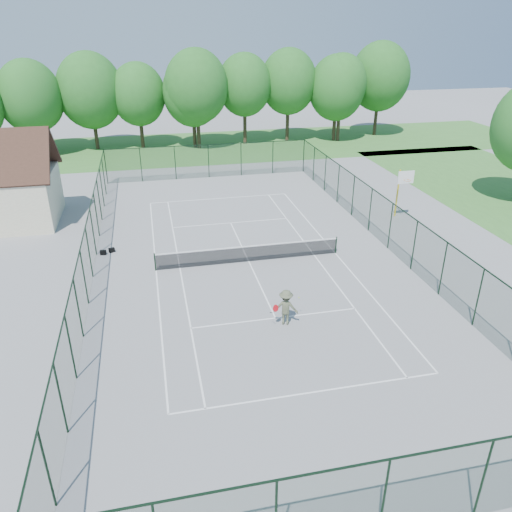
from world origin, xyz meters
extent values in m
plane|color=gray|center=(0.00, 0.00, 0.00)|extent=(140.00, 140.00, 0.00)
cube|color=#458336|center=(0.00, 30.00, 0.01)|extent=(80.00, 16.00, 0.01)
cube|color=white|center=(0.00, 11.88, 0.00)|extent=(10.97, 0.08, 0.01)
cube|color=white|center=(0.00, -11.88, 0.00)|extent=(10.97, 0.08, 0.01)
cube|color=white|center=(0.00, 6.40, 0.00)|extent=(8.23, 0.08, 0.01)
cube|color=white|center=(0.00, -6.40, 0.00)|extent=(8.23, 0.08, 0.01)
cube|color=white|center=(5.49, 0.00, 0.00)|extent=(0.08, 23.77, 0.01)
cube|color=white|center=(-5.49, 0.00, 0.00)|extent=(0.08, 23.77, 0.01)
cube|color=white|center=(4.12, 0.00, 0.00)|extent=(0.08, 23.77, 0.01)
cube|color=white|center=(-4.12, 0.00, 0.00)|extent=(0.08, 23.77, 0.01)
cube|color=white|center=(0.00, 0.00, 0.00)|extent=(0.08, 12.80, 0.01)
cylinder|color=black|center=(-5.50, 0.00, 0.55)|extent=(0.08, 0.08, 1.10)
cylinder|color=black|center=(5.50, 0.00, 0.55)|extent=(0.08, 0.08, 1.10)
cube|color=black|center=(0.00, 0.00, 0.50)|extent=(11.00, 0.02, 0.96)
cube|color=white|center=(0.00, 0.00, 1.00)|extent=(11.00, 0.05, 0.07)
cube|color=#1C3A25|center=(0.00, 18.00, 1.50)|extent=(18.00, 0.02, 3.00)
cube|color=#1C3A25|center=(0.00, -18.00, 1.50)|extent=(18.00, 0.02, 3.00)
cube|color=#1C3A25|center=(9.00, 0.00, 1.50)|extent=(0.02, 36.00, 3.00)
cube|color=#1C3A25|center=(-9.00, 0.00, 1.50)|extent=(0.02, 36.00, 3.00)
cube|color=black|center=(0.00, 18.00, 3.00)|extent=(18.00, 0.05, 0.05)
cube|color=black|center=(0.00, -18.00, 3.00)|extent=(18.00, 0.05, 0.05)
cube|color=black|center=(9.00, 0.00, 3.00)|extent=(0.05, 36.00, 0.05)
cube|color=black|center=(-9.00, 0.00, 3.00)|extent=(0.05, 36.00, 0.05)
cylinder|color=#3C2D20|center=(-16.50, 30.00, 2.10)|extent=(0.40, 0.40, 4.20)
ellipsoid|color=#2C7529|center=(-16.50, 30.00, 6.00)|extent=(6.40, 6.40, 7.40)
cylinder|color=#3C2D20|center=(0.00, 30.00, 2.10)|extent=(0.40, 0.40, 4.20)
ellipsoid|color=#2C7529|center=(0.00, 30.00, 6.00)|extent=(6.40, 6.40, 7.40)
cylinder|color=#3C2D20|center=(16.50, 30.00, 2.10)|extent=(0.40, 0.40, 4.20)
ellipsoid|color=#2C7529|center=(16.50, 30.00, 6.00)|extent=(6.40, 6.40, 7.40)
cylinder|color=gold|center=(12.07, 5.18, 1.75)|extent=(0.12, 0.12, 3.50)
cube|color=gold|center=(12.07, 4.73, 3.35)|extent=(0.08, 0.90, 0.08)
cube|color=white|center=(12.07, 4.28, 3.20)|extent=(1.20, 0.05, 0.90)
torus|color=orange|center=(12.07, 4.05, 3.05)|extent=(0.48, 0.48, 0.02)
cube|color=black|center=(-8.58, 2.88, 0.14)|extent=(0.39, 0.27, 0.29)
cube|color=black|center=(-8.08, 3.15, 0.14)|extent=(0.40, 0.32, 0.27)
imported|color=#535940|center=(0.35, -6.96, 0.90)|extent=(1.32, 1.03, 1.80)
sphere|color=#A9D63A|center=(1.10, -6.56, 1.10)|extent=(0.07, 0.07, 0.07)
camera|label=1|loc=(-5.35, -26.30, 13.19)|focal=35.00mm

